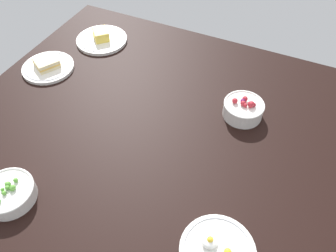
% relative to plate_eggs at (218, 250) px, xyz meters
% --- Properties ---
extents(dining_table, '(1.40, 1.14, 0.04)m').
position_rel_plate_eggs_xyz_m(dining_table, '(-0.28, 0.31, -0.03)').
color(dining_table, black).
rests_on(dining_table, ground).
extents(plate_eggs, '(0.19, 0.19, 0.05)m').
position_rel_plate_eggs_xyz_m(plate_eggs, '(0.00, 0.00, 0.00)').
color(plate_eggs, white).
rests_on(plate_eggs, dining_table).
extents(plate_cheese, '(0.21, 0.21, 0.05)m').
position_rel_plate_eggs_xyz_m(plate_cheese, '(-0.75, 0.65, 0.00)').
color(plate_cheese, white).
rests_on(plate_cheese, dining_table).
extents(plate_sandwich, '(0.20, 0.20, 0.04)m').
position_rel_plate_eggs_xyz_m(plate_sandwich, '(-0.84, 0.40, 0.00)').
color(plate_sandwich, white).
rests_on(plate_sandwich, dining_table).
extents(bowl_berries, '(0.14, 0.14, 0.07)m').
position_rel_plate_eggs_xyz_m(bowl_berries, '(-0.08, 0.48, 0.02)').
color(bowl_berries, white).
rests_on(bowl_berries, dining_table).
extents(bowl_peas, '(0.15, 0.15, 0.06)m').
position_rel_plate_eggs_xyz_m(bowl_peas, '(-0.57, -0.10, 0.01)').
color(bowl_peas, white).
rests_on(bowl_peas, dining_table).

